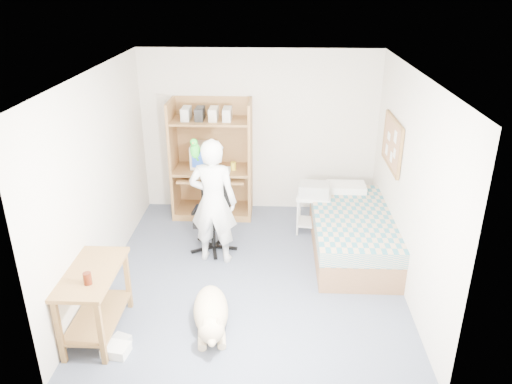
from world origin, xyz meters
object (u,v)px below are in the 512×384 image
bed (352,232)px  side_desk (94,293)px  office_chair (214,224)px  dog (211,313)px  computer_hutch (212,164)px  printer_cart (314,208)px  person (213,202)px

bed → side_desk: (-2.85, -1.82, 0.21)m
office_chair → bed: bearing=6.2°
bed → side_desk: bearing=-147.5°
office_chair → dog: 1.73m
bed → side_desk: side_desk is taller
computer_hutch → dog: (0.31, -2.82, -0.63)m
printer_cart → side_desk: bearing=-127.3°
side_desk → printer_cart: side_desk is taller
side_desk → printer_cart: 3.35m
computer_hutch → dog: bearing=-83.7°
side_desk → office_chair: bearing=61.6°
computer_hutch → bed: size_ratio=0.89×
side_desk → person: size_ratio=0.60×
dog → printer_cart: size_ratio=2.01×
computer_hutch → side_desk: 3.08m
bed → side_desk: 3.39m
bed → side_desk: size_ratio=2.02×
side_desk → printer_cart: bearing=44.9°
office_chair → dog: office_chair is taller
side_desk → bed: bearing=32.5°
side_desk → office_chair: size_ratio=1.00×
computer_hutch → printer_cart: size_ratio=3.14×
dog → printer_cart: 2.55m
person → dog: 1.55m
computer_hutch → office_chair: computer_hutch is taller
computer_hutch → office_chair: (0.14, -1.10, -0.46)m
bed → office_chair: (-1.86, 0.02, 0.07)m
printer_cart → office_chair: bearing=-151.2°
office_chair → dog: bearing=-77.6°
bed → person: bearing=-171.1°
office_chair → dog: (0.17, -1.71, -0.17)m
side_desk → printer_cart: (2.37, 2.37, -0.11)m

